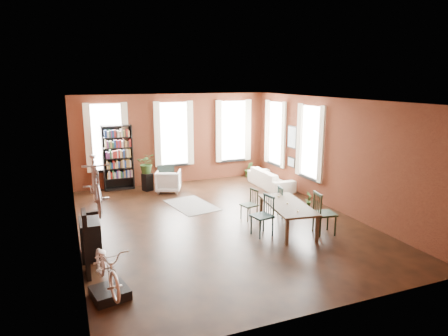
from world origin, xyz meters
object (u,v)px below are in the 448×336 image
dining_chair_a (262,216)px  bookshelf (118,158)px  dining_chair_b (249,205)px  dining_table (287,217)px  bike_trainer (110,293)px  dining_chair_c (325,213)px  white_armchair (168,180)px  plant_stand (147,182)px  cream_sofa (271,176)px  bicycle_floor (106,246)px  dining_chair_d (286,202)px  console_table (90,238)px

dining_chair_a → bookshelf: (-2.64, 5.52, 0.61)m
dining_chair_b → dining_table: bearing=17.4°
dining_table → bike_trainer: bearing=-151.4°
dining_table → bookshelf: bookshelf is taller
dining_chair_c → white_armchair: size_ratio=1.30×
dining_chair_b → white_armchair: size_ratio=1.02×
white_armchair → dining_chair_a: bearing=125.6°
dining_table → dining_chair_a: size_ratio=1.99×
dining_chair_b → plant_stand: 4.36m
plant_stand → dining_chair_a: bearing=-70.5°
dining_chair_b → bike_trainer: 4.76m
dining_chair_a → cream_sofa: (2.31, 3.82, -0.08)m
plant_stand → bicycle_floor: size_ratio=0.38×
dining_chair_a → bicycle_floor: size_ratio=0.64×
dining_chair_c → dining_chair_d: bearing=19.0°
dining_chair_c → console_table: dining_chair_c is taller
bike_trainer → bookshelf: bearing=81.1°
dining_chair_d → plant_stand: size_ratio=1.45×
dining_table → white_armchair: white_armchair is taller
bike_trainer → bicycle_floor: 0.86m
dining_chair_b → bike_trainer: bearing=-67.9°
white_armchair → cream_sofa: 3.55m
bookshelf → bicycle_floor: bookshelf is taller
dining_chair_a → console_table: size_ratio=1.23×
cream_sofa → plant_stand: 4.26m
bicycle_floor → plant_stand: bearing=65.0°
bookshelf → dining_chair_d: bearing=-49.9°
bookshelf → bicycle_floor: (-1.12, -7.04, -0.16)m
white_armchair → bookshelf: bearing=-10.8°
dining_chair_a → bookshelf: bookshelf is taller
bookshelf → plant_stand: 1.29m
dining_chair_a → dining_table: bearing=89.4°
dining_chair_a → console_table: (-3.92, 0.32, -0.09)m
bookshelf → cream_sofa: bookshelf is taller
dining_chair_c → white_armchair: bearing=36.6°
cream_sofa → bike_trainer: (-6.05, -5.37, -0.32)m
bicycle_floor → cream_sofa: bearing=33.2°
bike_trainer → console_table: (-0.18, 1.87, 0.31)m
dining_table → dining_chair_d: 0.95m
dining_table → plant_stand: bearing=125.7°
dining_chair_c → plant_stand: 6.38m
white_armchair → cream_sofa: (3.46, -0.76, 0.00)m
dining_chair_a → dining_chair_c: size_ratio=0.94×
dining_chair_d → bike_trainer: bearing=126.4°
white_armchair → plant_stand: 0.76m
white_armchair → cream_sofa: size_ratio=0.39×
dining_table → plant_stand: dining_table is taller
bicycle_floor → console_table: bearing=87.0°
dining_chair_c → console_table: (-5.37, 0.80, -0.12)m
dining_table → console_table: console_table is taller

